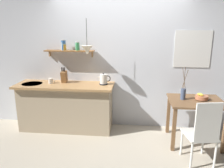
% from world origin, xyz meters
% --- Properties ---
extents(ground_plane, '(14.00, 14.00, 0.00)m').
position_xyz_m(ground_plane, '(0.00, 0.00, 0.00)').
color(ground_plane, '#BCB29E').
extents(back_wall, '(6.80, 0.11, 2.70)m').
position_xyz_m(back_wall, '(0.20, 0.65, 1.35)').
color(back_wall, silver).
rests_on(back_wall, ground_plane).
extents(kitchen_counter, '(1.83, 0.63, 0.91)m').
position_xyz_m(kitchen_counter, '(-1.00, 0.32, 0.46)').
color(kitchen_counter, tan).
rests_on(kitchen_counter, ground_plane).
extents(wall_shelf, '(0.94, 0.20, 0.32)m').
position_xyz_m(wall_shelf, '(-0.96, 0.49, 1.55)').
color(wall_shelf, brown).
extents(dining_table, '(0.88, 0.73, 0.76)m').
position_xyz_m(dining_table, '(1.34, 0.04, 0.63)').
color(dining_table, brown).
rests_on(dining_table, ground_plane).
extents(dining_chair_near, '(0.48, 0.49, 0.99)m').
position_xyz_m(dining_chair_near, '(1.27, -0.63, 0.53)').
color(dining_chair_near, white).
rests_on(dining_chair_near, ground_plane).
extents(fruit_bowl, '(0.21, 0.21, 0.11)m').
position_xyz_m(fruit_bowl, '(1.43, 0.08, 0.81)').
color(fruit_bowl, '#BC704C').
rests_on(fruit_bowl, dining_table).
extents(twig_vase, '(0.10, 0.08, 0.55)m').
position_xyz_m(twig_vase, '(1.12, 0.07, 0.87)').
color(twig_vase, '#475675').
rests_on(twig_vase, dining_table).
extents(electric_kettle, '(0.24, 0.16, 0.22)m').
position_xyz_m(electric_kettle, '(-0.27, 0.36, 1.00)').
color(electric_kettle, black).
rests_on(electric_kettle, kitchen_counter).
extents(knife_block, '(0.10, 0.17, 0.30)m').
position_xyz_m(knife_block, '(-1.04, 0.42, 1.03)').
color(knife_block, brown).
rests_on(knife_block, kitchen_counter).
extents(coffee_mug_by_sink, '(0.13, 0.08, 0.10)m').
position_xyz_m(coffee_mug_by_sink, '(-1.28, 0.34, 0.96)').
color(coffee_mug_by_sink, white).
rests_on(coffee_mug_by_sink, kitchen_counter).
extents(pendant_lamp, '(0.20, 0.20, 0.60)m').
position_xyz_m(pendant_lamp, '(-0.53, 0.22, 1.56)').
color(pendant_lamp, black).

